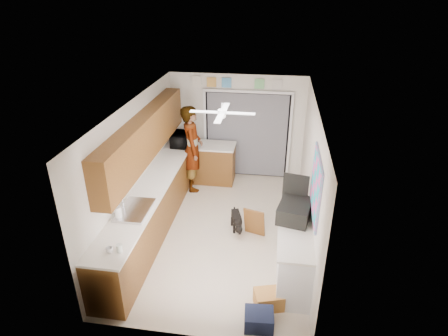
{
  "coord_description": "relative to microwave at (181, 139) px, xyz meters",
  "views": [
    {
      "loc": [
        0.95,
        -5.97,
        4.31
      ],
      "look_at": [
        0.0,
        0.4,
        1.15
      ],
      "focal_mm": 30.0,
      "sensor_mm": 36.0,
      "label": 1
    }
  ],
  "objects": [
    {
      "name": "ceiling_fan",
      "position": [
        1.23,
        -1.66,
        1.23
      ],
      "size": [
        1.14,
        1.14,
        0.24
      ],
      "primitive_type": "cube",
      "color": "white",
      "rests_on": "ceiling"
    },
    {
      "name": "suitcase",
      "position": [
        2.55,
        -2.68,
        -0.02
      ],
      "size": [
        0.6,
        0.72,
        0.27
      ],
      "primitive_type": "cube",
      "rotation": [
        0.0,
        0.0,
        -0.21
      ],
      "color": "black",
      "rests_on": "right_counter_top"
    },
    {
      "name": "upper_cabinets",
      "position": [
        -0.21,
        -1.66,
        0.71
      ],
      "size": [
        0.32,
        4.0,
        0.8
      ],
      "primitive_type": "cube",
      "color": "brown",
      "rests_on": "wall_left"
    },
    {
      "name": "left_countertop",
      "position": [
        -0.06,
        -1.86,
        -0.17
      ],
      "size": [
        0.62,
        4.8,
        0.04
      ],
      "primitive_type": "cube",
      "color": "white",
      "rests_on": "left_base_cabinets"
    },
    {
      "name": "man",
      "position": [
        0.33,
        -0.28,
        -0.1
      ],
      "size": [
        0.63,
        0.82,
        1.99
      ],
      "primitive_type": "imported",
      "rotation": [
        0.0,
        0.0,
        1.8
      ],
      "color": "white",
      "rests_on": "floor"
    },
    {
      "name": "header_frame_0",
      "position": [
        0.63,
        0.61,
        1.21
      ],
      "size": [
        0.22,
        0.02,
        0.22
      ],
      "primitive_type": "cube",
      "color": "gold",
      "rests_on": "wall_back"
    },
    {
      "name": "wall_back",
      "position": [
        1.23,
        0.64,
        0.16
      ],
      "size": [
        3.2,
        0.0,
        3.2
      ],
      "primitive_type": "plane",
      "rotation": [
        1.57,
        0.0,
        0.0
      ],
      "color": "silver",
      "rests_on": "ground"
    },
    {
      "name": "microwave",
      "position": [
        0.0,
        0.0,
        0.0
      ],
      "size": [
        0.4,
        0.56,
        0.3
      ],
      "primitive_type": "imported",
      "rotation": [
        0.0,
        0.0,
        1.53
      ],
      "color": "black",
      "rests_on": "left_countertop"
    },
    {
      "name": "faucet",
      "position": [
        -0.25,
        -2.86,
        -0.04
      ],
      "size": [
        0.03,
        0.03,
        0.22
      ],
      "primitive_type": "cylinder",
      "color": "silver",
      "rests_on": "left_countertop"
    },
    {
      "name": "suitcase_lid",
      "position": [
        2.55,
        -2.39,
        0.23
      ],
      "size": [
        0.42,
        0.12,
        0.5
      ],
      "primitive_type": "cube",
      "rotation": [
        0.0,
        0.0,
        -0.21
      ],
      "color": "black",
      "rests_on": "suitcase"
    },
    {
      "name": "door_trim_head",
      "position": [
        1.48,
        0.58,
        1.03
      ],
      "size": [
        2.1,
        0.04,
        0.06
      ],
      "primitive_type": "cube",
      "color": "white",
      "rests_on": "wall_back"
    },
    {
      "name": "header_frame_1",
      "position": [
        0.98,
        0.61,
        1.21
      ],
      "size": [
        0.22,
        0.02,
        0.22
      ],
      "primitive_type": "cube",
      "color": "#4E9BD1",
      "rests_on": "wall_back"
    },
    {
      "name": "floor",
      "position": [
        1.23,
        -1.86,
        -1.09
      ],
      "size": [
        5.0,
        5.0,
        0.0
      ],
      "primitive_type": "plane",
      "color": "#C4B49E",
      "rests_on": "ground"
    },
    {
      "name": "peninsula_top",
      "position": [
        0.73,
        0.14,
        -0.17
      ],
      "size": [
        1.04,
        0.64,
        0.04
      ],
      "primitive_type": "cube",
      "color": "white",
      "rests_on": "peninsula_base"
    },
    {
      "name": "door_trim_right",
      "position": [
        2.5,
        0.58,
        -0.04
      ],
      "size": [
        0.06,
        0.04,
        2.1
      ],
      "primitive_type": "cube",
      "color": "white",
      "rests_on": "wall_back"
    },
    {
      "name": "dog",
      "position": [
        1.52,
        -1.8,
        -0.89
      ],
      "size": [
        0.36,
        0.55,
        0.4
      ],
      "primitive_type": "cube",
      "rotation": [
        0.0,
        0.0,
        0.3
      ],
      "color": "black",
      "rests_on": "floor"
    },
    {
      "name": "header_frame_3",
      "position": [
        1.73,
        0.61,
        1.21
      ],
      "size": [
        0.22,
        0.02,
        0.22
      ],
      "primitive_type": "cube",
      "color": "#6EC176",
      "rests_on": "wall_back"
    },
    {
      "name": "peninsula_base",
      "position": [
        0.73,
        0.14,
        -0.64
      ],
      "size": [
        1.0,
        0.6,
        0.9
      ],
      "primitive_type": "cube",
      "color": "brown",
      "rests_on": "floor"
    },
    {
      "name": "navy_crate",
      "position": [
        2.11,
        -4.06,
        -0.97
      ],
      "size": [
        0.43,
        0.36,
        0.25
      ],
      "primitive_type": "cube",
      "rotation": [
        0.0,
        0.0,
        0.07
      ],
      "color": "#151B35",
      "rests_on": "floor"
    },
    {
      "name": "jar_a",
      "position": [
        0.11,
        -3.9,
        -0.09
      ],
      "size": [
        0.1,
        0.1,
        0.12
      ],
      "primitive_type": "cylinder",
      "rotation": [
        0.0,
        0.0,
        -0.25
      ],
      "color": "silver",
      "rests_on": "left_countertop"
    },
    {
      "name": "right_counter_base",
      "position": [
        2.58,
        -3.06,
        -0.64
      ],
      "size": [
        0.5,
        1.4,
        0.9
      ],
      "primitive_type": "cube",
      "color": "white",
      "rests_on": "floor"
    },
    {
      "name": "wall_right",
      "position": [
        2.83,
        -1.86,
        0.16
      ],
      "size": [
        0.0,
        5.0,
        5.0
      ],
      "primitive_type": "plane",
      "rotation": [
        1.57,
        0.0,
        -1.57
      ],
      "color": "silver",
      "rests_on": "ground"
    },
    {
      "name": "wall_front",
      "position": [
        1.23,
        -4.36,
        0.16
      ],
      "size": [
        3.2,
        0.0,
        3.2
      ],
      "primitive_type": "plane",
      "rotation": [
        -1.57,
        0.0,
        0.0
      ],
      "color": "silver",
      "rests_on": "ground"
    },
    {
      "name": "route66_sign",
      "position": [
        0.28,
        0.61,
        1.21
      ],
      "size": [
        0.22,
        0.02,
        0.26
      ],
      "primitive_type": "cube",
      "color": "silver",
      "rests_on": "wall_back"
    },
    {
      "name": "cabinet_door_panel",
      "position": [
        1.88,
        -1.96,
        -0.79
      ],
      "size": [
        0.43,
        0.26,
        0.6
      ],
      "primitive_type": "cube",
      "rotation": [
        0.21,
        0.0,
        -0.29
      ],
      "color": "brown",
      "rests_on": "floor"
    },
    {
      "name": "suitcase_rim",
      "position": [
        2.55,
        -2.68,
        -0.13
      ],
      "size": [
        0.55,
        0.66,
        0.02
      ],
      "primitive_type": "cube",
      "rotation": [
        0.0,
        0.0,
        -0.21
      ],
      "color": "yellow",
      "rests_on": "suitcase"
    },
    {
      "name": "cup",
      "position": [
        -0.02,
        -3.94,
        -0.11
      ],
      "size": [
        0.12,
        0.12,
        0.08
      ],
      "primitive_type": "imported",
      "rotation": [
        0.0,
        0.0,
        -0.19
      ],
      "color": "white",
      "rests_on": "left_countertop"
    },
    {
      "name": "left_base_cabinets",
      "position": [
        -0.07,
        -1.86,
        -0.64
      ],
      "size": [
        0.6,
        4.8,
        0.9
      ],
      "primitive_type": "cube",
      "color": "brown",
      "rests_on": "floor"
    },
    {
      "name": "sink_basin",
      "position": [
        -0.06,
        -2.86,
        -0.14
      ],
      "size": [
        0.5,
        0.76,
        0.06
      ],
      "primitive_type": "cube",
      "color": "silver",
      "rests_on": "left_countertop"
    },
    {
      "name": "abstract_painting",
      "position": [
        2.81,
        -2.86,
        0.56
      ],
      "size": [
        0.03,
        1.15,
        0.95
      ],
      "primitive_type": "cube",
      "color": "#DD51A2",
      "rests_on": "wall_right"
    },
    {
      "name": "right_counter_top",
      "position": [
        2.57,
        -3.06,
        -0.17
      ],
      "size": [
        0.54,
        1.44,
        0.04
      ],
      "primitive_type": "cube",
      "color": "white",
      "rests_on": "right_counter_base"
    },
    {
      "name": "header_frame_4",
      "position": [
        2.13,
        0.61,
        1.21
      ],
      "size": [
        0.22,
        0.02,
        0.22
      ],
      "primitive_type": "cube",
      "color": "silver",
      "rests_on": "wall_back"
    },
    {
      "name": "ceiling",
      "position": [
        1.23,
        -1.86,
        1.41
      ],
      "size": [
        5.0,
        5.0,
        0.0
      ],
      "primitive_type": "plane",
      "rotation": [
        3.14,
        0.0,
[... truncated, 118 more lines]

